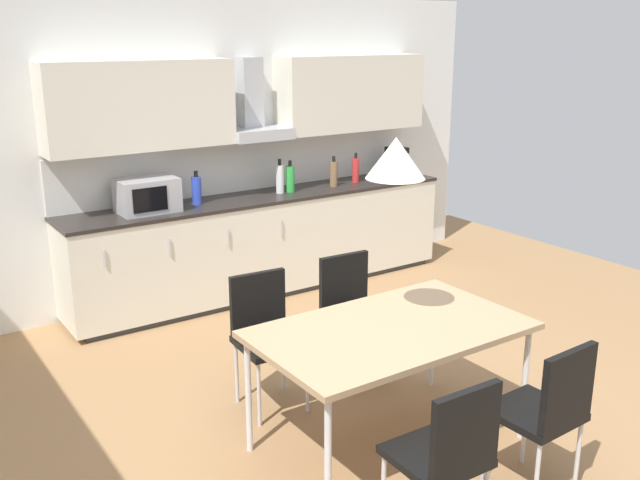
# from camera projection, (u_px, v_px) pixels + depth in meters

# --- Properties ---
(ground_plane) EXTENTS (8.62, 8.44, 0.02)m
(ground_plane) POSITION_uv_depth(u_px,v_px,m) (354.00, 438.00, 4.30)
(ground_plane) COLOR #9E754C
(wall_back) EXTENTS (6.89, 0.10, 2.67)m
(wall_back) POSITION_uv_depth(u_px,v_px,m) (159.00, 154.00, 6.19)
(wall_back) COLOR white
(wall_back) RESTS_ON ground_plane
(kitchen_counter) EXTENTS (3.73, 0.61, 0.92)m
(kitchen_counter) POSITION_uv_depth(u_px,v_px,m) (265.00, 243.00, 6.63)
(kitchen_counter) COLOR #333333
(kitchen_counter) RESTS_ON ground_plane
(backsplash_tile) EXTENTS (3.71, 0.02, 0.46)m
(backsplash_tile) POSITION_uv_depth(u_px,v_px,m) (248.00, 166.00, 6.66)
(backsplash_tile) COLOR silver
(backsplash_tile) RESTS_ON kitchen_counter
(upper_wall_cabinets) EXTENTS (3.71, 0.40, 0.72)m
(upper_wall_cabinets) POSITION_uv_depth(u_px,v_px,m) (255.00, 100.00, 6.36)
(upper_wall_cabinets) COLOR silver
(microwave) EXTENTS (0.48, 0.35, 0.28)m
(microwave) POSITION_uv_depth(u_px,v_px,m) (147.00, 195.00, 5.86)
(microwave) COLOR #ADADB2
(microwave) RESTS_ON kitchen_counter
(coffee_maker) EXTENTS (0.18, 0.19, 0.30)m
(coffee_maker) POSITION_uv_depth(u_px,v_px,m) (395.00, 161.00, 7.33)
(coffee_maker) COLOR black
(coffee_maker) RESTS_ON kitchen_counter
(bottle_brown) EXTENTS (0.07, 0.07, 0.29)m
(bottle_brown) POSITION_uv_depth(u_px,v_px,m) (334.00, 174.00, 6.83)
(bottle_brown) COLOR brown
(bottle_brown) RESTS_ON kitchen_counter
(bottle_red) EXTENTS (0.07, 0.07, 0.29)m
(bottle_red) POSITION_uv_depth(u_px,v_px,m) (356.00, 170.00, 7.02)
(bottle_red) COLOR red
(bottle_red) RESTS_ON kitchen_counter
(bottle_blue) EXTENTS (0.08, 0.08, 0.29)m
(bottle_blue) POSITION_uv_depth(u_px,v_px,m) (197.00, 190.00, 6.14)
(bottle_blue) COLOR blue
(bottle_blue) RESTS_ON kitchen_counter
(bottle_white) EXTENTS (0.07, 0.07, 0.32)m
(bottle_white) POSITION_uv_depth(u_px,v_px,m) (280.00, 179.00, 6.54)
(bottle_white) COLOR white
(bottle_white) RESTS_ON kitchen_counter
(bottle_green) EXTENTS (0.08, 0.08, 0.29)m
(bottle_green) POSITION_uv_depth(u_px,v_px,m) (290.00, 179.00, 6.59)
(bottle_green) COLOR green
(bottle_green) RESTS_ON kitchen_counter
(dining_table) EXTENTS (1.54, 0.91, 0.75)m
(dining_table) POSITION_uv_depth(u_px,v_px,m) (390.00, 334.00, 4.04)
(dining_table) COLOR tan
(dining_table) RESTS_ON ground_plane
(chair_near_left) EXTENTS (0.41, 0.41, 0.87)m
(chair_near_left) POSITION_uv_depth(u_px,v_px,m) (449.00, 449.00, 3.23)
(chair_near_left) COLOR black
(chair_near_left) RESTS_ON ground_plane
(chair_near_right) EXTENTS (0.41, 0.41, 0.87)m
(chair_near_right) POSITION_uv_depth(u_px,v_px,m) (549.00, 405.00, 3.61)
(chair_near_right) COLOR black
(chair_near_right) RESTS_ON ground_plane
(chair_far_left) EXTENTS (0.43, 0.43, 0.87)m
(chair_far_left) POSITION_uv_depth(u_px,v_px,m) (265.00, 327.00, 4.56)
(chair_far_left) COLOR black
(chair_far_left) RESTS_ON ground_plane
(chair_far_right) EXTENTS (0.42, 0.42, 0.87)m
(chair_far_right) POSITION_uv_depth(u_px,v_px,m) (351.00, 305.00, 4.94)
(chair_far_right) COLOR black
(chair_far_right) RESTS_ON ground_plane
(pendant_lamp) EXTENTS (0.32, 0.32, 0.22)m
(pendant_lamp) POSITION_uv_depth(u_px,v_px,m) (396.00, 158.00, 3.75)
(pendant_lamp) COLOR silver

